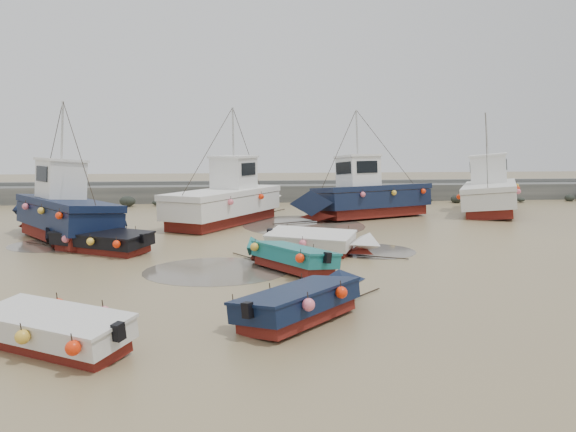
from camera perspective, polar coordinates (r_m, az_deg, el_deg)
The scene contains 16 objects.
ground at distance 20.20m, azimuth 0.21°, elevation -5.06°, with size 120.00×120.00×0.00m, color #8C7B51.
seawall at distance 41.82m, azimuth -2.81°, elevation 2.36°, with size 60.00×4.92×1.50m.
puddle_a at distance 19.57m, azimuth -7.28°, elevation -5.52°, with size 5.04×5.04×0.01m, color #585045.
puddle_b at distance 23.07m, azimuth 8.62°, elevation -3.55°, with size 3.46×3.46×0.01m, color #585045.
puddle_c at distance 26.17m, azimuth -22.10°, elevation -2.70°, with size 4.34×4.34×0.01m, color #585045.
puddle_d at distance 29.88m, azimuth 1.58°, elevation -0.93°, with size 6.50×6.50×0.01m, color #585045.
dinghy_0 at distance 13.33m, azimuth -23.57°, elevation -9.94°, with size 5.24×3.62×1.43m.
dinghy_1 at distance 14.17m, azimuth 2.06°, elevation -8.25°, with size 4.52×4.57×1.43m.
dinghy_2 at distance 19.54m, azimuth -0.17°, elevation -3.82°, with size 3.57×4.85×1.43m.
dinghy_4 at distance 24.09m, azimuth -19.00°, elevation -2.11°, with size 5.98×4.05×1.43m.
dinghy_5 at distance 22.30m, azimuth 3.25°, elevation -2.42°, with size 5.35×3.36×1.43m.
cabin_boat_0 at distance 27.45m, azimuth -22.13°, elevation 0.59°, with size 6.80×8.77×6.22m.
cabin_boat_1 at distance 30.78m, azimuth -5.90°, elevation 1.73°, with size 7.17×10.07×6.22m.
cabin_boat_2 at distance 32.83m, azimuth 7.79°, elevation 2.12°, with size 9.79×5.43×6.22m.
cabin_boat_3 at distance 37.31m, azimuth 20.01°, elevation 2.37°, with size 6.43×9.93×6.22m.
person at distance 25.17m, azimuth -16.61°, elevation -2.86°, with size 0.62×0.41×1.71m, color #19243A.
Camera 1 is at (-2.02, -19.60, 4.42)m, focal length 35.00 mm.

